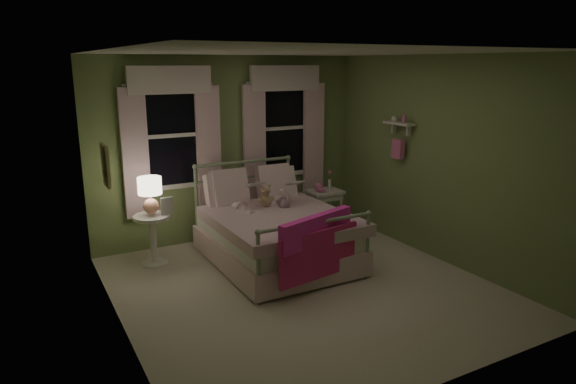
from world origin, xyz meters
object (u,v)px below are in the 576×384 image
child_right (279,182)px  table_lamp (150,192)px  nightstand_left (153,233)px  child_left (241,186)px  bed (275,233)px  teddy_bear (265,197)px  nightstand_right (324,197)px

child_right → table_lamp: (-1.67, 0.22, 0.02)m
child_right → table_lamp: 1.69m
child_right → nightstand_left: 1.77m
child_left → bed: bearing=127.5°
nightstand_left → table_lamp: table_lamp is taller
child_right → teddy_bear: (-0.28, -0.16, -0.15)m
bed → child_left: size_ratio=2.67×
bed → nightstand_left: (-1.39, 0.64, 0.03)m
nightstand_left → table_lamp: (-0.00, 0.00, 0.54)m
bed → teddy_bear: bed is taller
bed → table_lamp: bearing=155.2°
bed → nightstand_left: bearing=155.2°
teddy_bear → nightstand_right: bearing=19.8°
bed → child_left: 0.76m
child_left → teddy_bear: 0.36m
teddy_bear → table_lamp: (-1.39, 0.38, 0.16)m
child_left → table_lamp: child_left is taller
child_left → nightstand_left: (-1.11, 0.22, -0.53)m
nightstand_right → child_right: bearing=-163.4°
child_left → nightstand_left: bearing=-7.4°
table_lamp → child_left: bearing=-11.3°
nightstand_right → child_left: bearing=-169.6°
bed → nightstand_left: bed is taller
teddy_bear → table_lamp: table_lamp is taller
teddy_bear → nightstand_left: size_ratio=0.47×
nightstand_left → nightstand_right: bearing=1.1°
bed → child_right: (0.28, 0.42, 0.55)m
child_left → table_lamp: size_ratio=1.64×
bed → child_right: 0.75m
bed → teddy_bear: (0.00, 0.26, 0.41)m
child_left → child_right: child_left is taller
child_left → table_lamp: (-1.11, 0.22, 0.00)m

